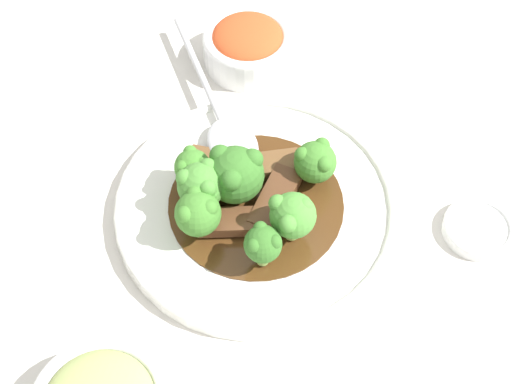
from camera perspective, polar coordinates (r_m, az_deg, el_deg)
name	(u,v)px	position (r m, az deg, el deg)	size (l,w,h in m)	color
ground_plane	(256,212)	(0.70, 0.00, -1.60)	(4.00, 4.00, 0.00)	silver
main_plate	(256,206)	(0.69, 0.00, -1.14)	(0.27, 0.27, 0.02)	white
beef_strip_0	(270,165)	(0.70, 1.10, 2.16)	(0.07, 0.05, 0.01)	brown
beef_strip_1	(240,222)	(0.67, -1.33, -2.38)	(0.08, 0.07, 0.01)	#56331E
beef_strip_2	(213,166)	(0.71, -3.43, 2.08)	(0.06, 0.07, 0.01)	brown
beef_strip_3	(275,199)	(0.68, 1.57, -0.60)	(0.08, 0.06, 0.01)	#56331E
broccoli_floret_0	(198,213)	(0.64, -4.67, -1.68)	(0.04, 0.04, 0.05)	#7FA84C
broccoli_floret_1	(235,174)	(0.67, -1.68, 1.47)	(0.06, 0.06, 0.06)	#8EB756
broccoli_floret_2	(315,161)	(0.69, 4.77, 2.46)	(0.04, 0.04, 0.04)	#8EB756
broccoli_floret_3	(192,167)	(0.68, -5.11, 2.02)	(0.04, 0.04, 0.04)	#8EB756
broccoli_floret_4	(289,218)	(0.64, 2.65, -2.08)	(0.04, 0.04, 0.05)	#8EB756
broccoli_floret_5	(201,185)	(0.66, -4.43, 0.56)	(0.04, 0.04, 0.05)	#8EB756
broccoli_floret_6	(263,244)	(0.63, 0.56, -4.18)	(0.03, 0.03, 0.05)	#8EB756
serving_spoon	(227,133)	(0.73, -2.31, 4.78)	(0.11, 0.23, 0.01)	silver
side_bowl_kimchi	(248,45)	(0.82, -0.66, 11.69)	(0.10, 0.10, 0.05)	white
sauce_dish	(478,228)	(0.72, 17.35, -2.78)	(0.07, 0.07, 0.01)	white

